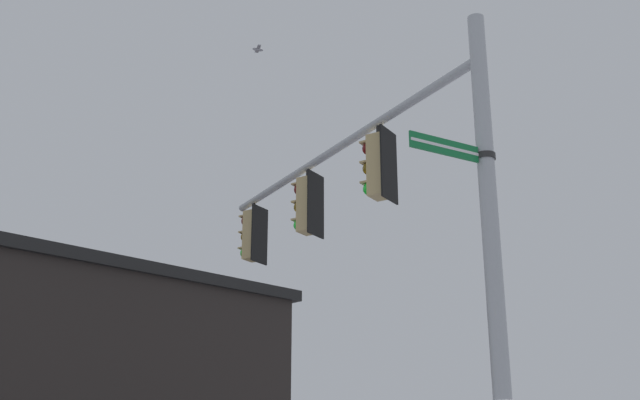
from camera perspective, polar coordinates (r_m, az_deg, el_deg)
The scene contains 8 objects.
signal_pole at distance 10.29m, azimuth 12.45°, elevation -6.13°, with size 0.23×0.23×7.78m, color #ADB2B7.
mast_arm at distance 14.25m, azimuth 0.99°, elevation 3.59°, with size 0.15×0.15×7.80m, color #ADB2B7.
traffic_light_nearest_pole at distance 12.86m, azimuth 4.22°, elevation 2.43°, with size 0.54×0.49×1.31m.
traffic_light_mid_inner at distance 14.75m, azimuth -0.94°, elevation -0.40°, with size 0.54×0.49×1.31m.
traffic_light_mid_outer at distance 16.76m, azimuth -4.90°, elevation -2.56°, with size 0.54×0.49×1.31m.
street_name_sign at distance 10.56m, azimuth 10.22°, elevation 3.46°, with size 1.25×0.73×0.22m.
bird_flying at distance 16.87m, azimuth -4.49°, elevation 10.75°, with size 0.25×0.27×0.07m.
tree_by_storefront at distance 20.44m, azimuth -18.09°, elevation -10.72°, with size 3.58×3.58×6.03m.
Camera 1 is at (-9.50, -3.33, 1.76)m, focal length 44.49 mm.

